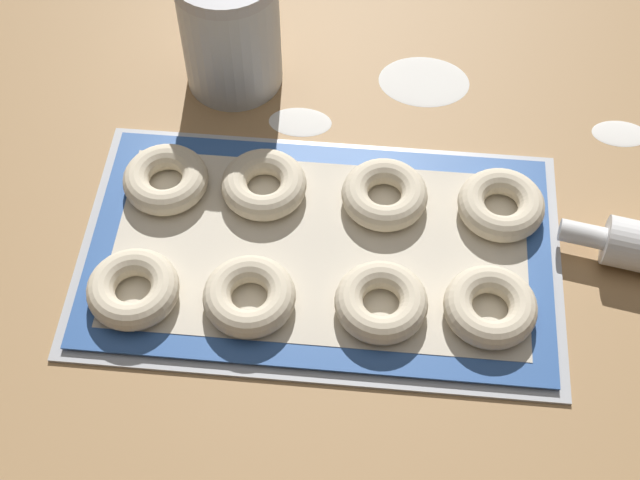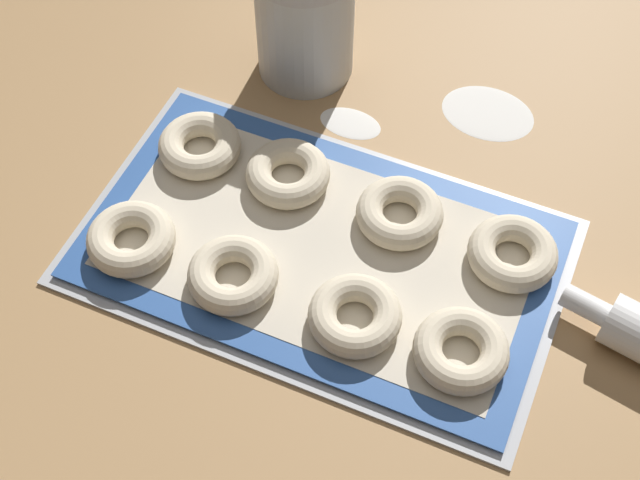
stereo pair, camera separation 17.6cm
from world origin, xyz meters
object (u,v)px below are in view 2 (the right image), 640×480
at_px(baking_tray, 320,251).
at_px(bagel_front_mid_right, 355,315).
at_px(bagel_front_far_left, 131,239).
at_px(bagel_back_mid_right, 400,213).
at_px(bagel_back_mid_left, 288,174).
at_px(bagel_front_far_right, 461,350).
at_px(bagel_back_far_right, 513,253).
at_px(bagel_front_mid_left, 233,275).
at_px(flour_canister, 305,16).
at_px(bagel_back_far_left, 200,146).

xyz_separation_m(baking_tray, bagel_front_mid_right, (0.07, -0.07, 0.02)).
bearing_deg(bagel_front_far_left, bagel_back_mid_right, 30.14).
distance_m(baking_tray, bagel_back_mid_left, 0.10).
bearing_deg(bagel_front_far_left, bagel_front_far_right, 1.90).
bearing_deg(bagel_front_far_right, bagel_back_far_right, 83.88).
bearing_deg(bagel_front_far_right, bagel_front_mid_left, -177.71).
xyz_separation_m(bagel_front_far_right, bagel_back_mid_right, (-0.12, 0.14, 0.00)).
relative_size(bagel_front_mid_left, bagel_back_far_right, 1.00).
bearing_deg(bagel_front_mid_left, bagel_front_far_left, -178.90).
relative_size(bagel_back_mid_left, bagel_back_mid_right, 1.00).
bearing_deg(flour_canister, bagel_back_mid_right, -43.98).
bearing_deg(bagel_back_mid_right, flour_canister, 136.02).
bearing_deg(bagel_back_far_left, bagel_front_far_right, -20.31).
height_order(bagel_front_far_left, bagel_front_far_right, same).
distance_m(bagel_front_far_left, bagel_front_mid_left, 0.12).
height_order(baking_tray, bagel_back_far_right, bagel_back_far_right).
distance_m(bagel_back_mid_right, flour_canister, 0.29).
distance_m(bagel_front_mid_right, bagel_back_far_left, 0.29).
bearing_deg(bagel_front_mid_right, bagel_back_far_left, 151.05).
bearing_deg(bagel_back_mid_left, bagel_back_far_left, -178.59).
relative_size(bagel_front_far_left, bagel_front_mid_left, 1.00).
relative_size(bagel_back_far_left, bagel_back_far_right, 1.00).
height_order(bagel_front_far_left, flour_canister, flour_canister).
distance_m(bagel_back_far_left, bagel_back_far_right, 0.39).
bearing_deg(bagel_back_mid_right, bagel_back_far_left, -179.80).
bearing_deg(bagel_back_far_left, flour_canister, 75.51).
height_order(bagel_front_mid_left, bagel_back_far_right, same).
distance_m(bagel_front_far_right, bagel_back_far_right, 0.14).
xyz_separation_m(bagel_back_mid_right, bagel_back_far_right, (0.13, -0.00, 0.00)).
distance_m(bagel_front_far_left, bagel_back_far_right, 0.42).
relative_size(bagel_front_far_left, bagel_front_mid_right, 1.00).
relative_size(baking_tray, bagel_back_mid_left, 5.44).
bearing_deg(bagel_back_far_left, bagel_front_mid_right, -28.95).
height_order(bagel_front_mid_right, bagel_back_far_left, same).
relative_size(bagel_front_mid_right, bagel_back_far_right, 1.00).
bearing_deg(bagel_back_far_right, flour_canister, 149.39).
bearing_deg(bagel_back_far_right, bagel_front_mid_left, -151.46).
bearing_deg(bagel_back_far_left, bagel_back_mid_right, 0.20).
bearing_deg(bagel_back_far_left, bagel_front_far_left, -92.44).
distance_m(baking_tray, bagel_back_far_right, 0.21).
xyz_separation_m(bagel_back_far_left, bagel_back_far_right, (0.39, -0.00, 0.00)).
height_order(bagel_back_mid_right, bagel_back_far_right, same).
height_order(bagel_front_far_right, bagel_back_mid_left, same).
bearing_deg(bagel_front_mid_right, baking_tray, 134.18).
bearing_deg(flour_canister, bagel_front_mid_left, -78.97).
bearing_deg(bagel_front_far_right, bagel_front_mid_right, -177.61).
height_order(bagel_front_mid_right, bagel_back_far_right, same).
height_order(bagel_back_far_left, bagel_back_far_right, same).
xyz_separation_m(bagel_front_mid_right, flour_canister, (-0.21, 0.34, 0.06)).
bearing_deg(bagel_front_mid_left, baking_tray, 49.23).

